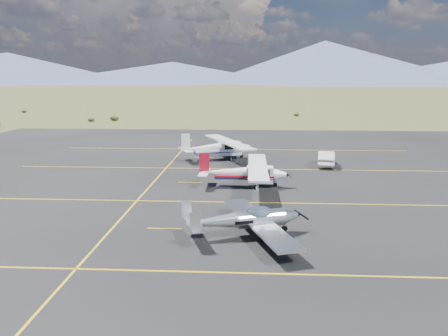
% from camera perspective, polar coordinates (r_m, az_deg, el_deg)
% --- Properties ---
extents(ground, '(1600.00, 1600.00, 0.00)m').
position_cam_1_polar(ground, '(28.32, -0.42, -5.63)').
color(ground, '#383D1C').
rests_on(ground, ground).
extents(apron, '(72.00, 72.00, 0.02)m').
position_cam_1_polar(apron, '(35.05, 0.30, -2.17)').
color(apron, black).
rests_on(apron, ground).
extents(aircraft_low_wing, '(6.51, 8.79, 1.93)m').
position_cam_1_polar(aircraft_low_wing, '(23.86, 3.04, -6.74)').
color(aircraft_low_wing, silver).
rests_on(aircraft_low_wing, apron).
extents(aircraft_cessna, '(6.14, 10.22, 2.60)m').
position_cam_1_polar(aircraft_cessna, '(34.17, 2.69, -0.56)').
color(aircraft_cessna, white).
rests_on(aircraft_cessna, apron).
extents(aircraft_plain, '(8.14, 10.92, 2.85)m').
position_cam_1_polar(aircraft_plain, '(45.32, -0.78, 2.71)').
color(aircraft_plain, silver).
rests_on(aircraft_plain, apron).
extents(sedan, '(2.21, 4.52, 1.43)m').
position_cam_1_polar(sedan, '(43.34, 13.20, 1.24)').
color(sedan, white).
rests_on(sedan, apron).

